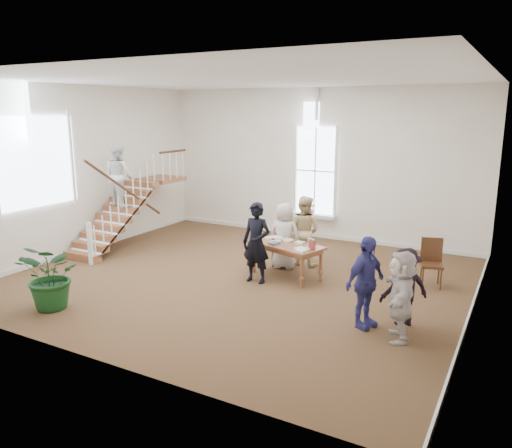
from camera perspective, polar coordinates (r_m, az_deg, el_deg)
The scene contains 12 objects.
ground at distance 11.77m, azimuth -1.73°, elevation -6.15°, with size 10.00×10.00×0.00m, color #4E341E.
room_shell at distance 15.46m, azimuth 6.56°, elevation -0.05°, with size 10.49×10.00×10.00m.
staircase at distance 14.56m, azimuth -15.14°, elevation 3.67°, with size 1.10×4.10×2.92m.
library_table at distance 11.66m, azimuth 3.51°, elevation -2.68°, with size 1.88×1.31×0.86m.
police_officer at distance 11.23m, azimuth 0.05°, elevation -2.17°, with size 0.67×0.44×1.84m, color black.
elderly_woman at distance 12.29m, azimuth 3.27°, elevation -1.35°, with size 0.80×0.52×1.64m, color beige.
person_yellow at distance 12.60m, azimuth 5.48°, elevation -0.74°, with size 0.86×0.67×1.77m, color beige.
woman_cluster_a at distance 9.15m, azimuth 12.39°, elevation -6.53°, with size 0.99×0.41×1.69m, color navy.
woman_cluster_b at distance 9.47m, azimuth 16.65°, elevation -6.90°, with size 0.93×0.54×1.44m, color black.
woman_cluster_c at distance 8.83m, azimuth 16.24°, elevation -7.87°, with size 1.46×0.47×1.58m, color beige.
floor_plant at distance 10.57m, azimuth -22.25°, elevation -5.51°, with size 1.22×1.06×1.36m, color #133D17.
side_chair at distance 11.77m, azimuth 19.43°, elevation -3.82°, with size 0.58×0.58×1.07m.
Camera 1 is at (5.68, -9.57, 3.84)m, focal length 35.00 mm.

